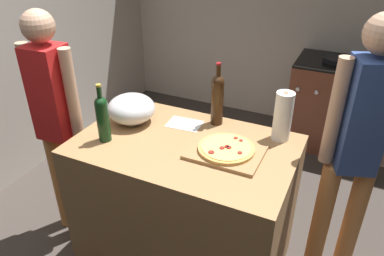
{
  "coord_description": "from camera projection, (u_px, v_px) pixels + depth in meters",
  "views": [
    {
      "loc": [
        0.77,
        -1.05,
        2.05
      ],
      "look_at": [
        -0.04,
        0.65,
        0.99
      ],
      "focal_mm": 34.41,
      "sensor_mm": 36.0,
      "label": 1
    }
  ],
  "objects": [
    {
      "name": "person_in_stripes",
      "position": [
        57.0,
        118.0,
        2.38
      ],
      "size": [
        0.38,
        0.22,
        1.62
      ],
      "color": "#D88C4C",
      "rests_on": "ground_plane"
    },
    {
      "name": "mixing_bowl",
      "position": [
        131.0,
        109.0,
        2.29
      ],
      "size": [
        0.3,
        0.3,
        0.18
      ],
      "color": "#B2B2B7",
      "rests_on": "counter"
    },
    {
      "name": "recipe_sheet",
      "position": [
        185.0,
        124.0,
        2.31
      ],
      "size": [
        0.22,
        0.17,
        0.0
      ],
      "primitive_type": "cube",
      "rotation": [
        0.0,
        0.0,
        0.07
      ],
      "color": "white",
      "rests_on": "counter"
    },
    {
      "name": "kitchen_wall_rear",
      "position": [
        290.0,
        3.0,
        3.8
      ],
      "size": [
        4.22,
        0.1,
        2.6
      ],
      "primitive_type": "cube",
      "color": "#BCB7AD",
      "rests_on": "ground_plane"
    },
    {
      "name": "wine_bottle_clear",
      "position": [
        217.0,
        98.0,
        2.23
      ],
      "size": [
        0.08,
        0.08,
        0.4
      ],
      "color": "#331E0F",
      "rests_on": "counter"
    },
    {
      "name": "cutting_board",
      "position": [
        226.0,
        151.0,
        2.02
      ],
      "size": [
        0.4,
        0.32,
        0.02
      ],
      "primitive_type": "cube",
      "color": "#9E7247",
      "rests_on": "counter"
    },
    {
      "name": "counter",
      "position": [
        185.0,
        206.0,
        2.34
      ],
      "size": [
        1.26,
        0.79,
        0.94
      ],
      "primitive_type": "cube",
      "color": "#9E7247",
      "rests_on": "ground_plane"
    },
    {
      "name": "person_in_red",
      "position": [
        356.0,
        146.0,
        2.0
      ],
      "size": [
        0.36,
        0.26,
        1.69
      ],
      "color": "#D88C4C",
      "rests_on": "ground_plane"
    },
    {
      "name": "kitchen_wall_left",
      "position": [
        48.0,
        16.0,
        3.32
      ],
      "size": [
        0.1,
        3.51,
        2.6
      ],
      "primitive_type": "cube",
      "color": "#BCB7AD",
      "rests_on": "ground_plane"
    },
    {
      "name": "wine_bottle_dark",
      "position": [
        103.0,
        117.0,
        2.07
      ],
      "size": [
        0.07,
        0.07,
        0.35
      ],
      "color": "#143819",
      "rests_on": "counter"
    },
    {
      "name": "pizza",
      "position": [
        226.0,
        148.0,
        2.0
      ],
      "size": [
        0.31,
        0.31,
        0.03
      ],
      "color": "tan",
      "rests_on": "cutting_board"
    },
    {
      "name": "stove",
      "position": [
        326.0,
        103.0,
        3.7
      ],
      "size": [
        0.68,
        0.63,
        0.92
      ],
      "color": "brown",
      "rests_on": "ground_plane"
    },
    {
      "name": "ground_plane",
      "position": [
        234.0,
        186.0,
        3.27
      ],
      "size": [
        4.22,
        3.51,
        0.02
      ],
      "primitive_type": "cube",
      "color": "#3F3833"
    },
    {
      "name": "paper_towel_roll",
      "position": [
        283.0,
        116.0,
        2.08
      ],
      "size": [
        0.1,
        0.1,
        0.3
      ],
      "color": "white",
      "rests_on": "counter"
    }
  ]
}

